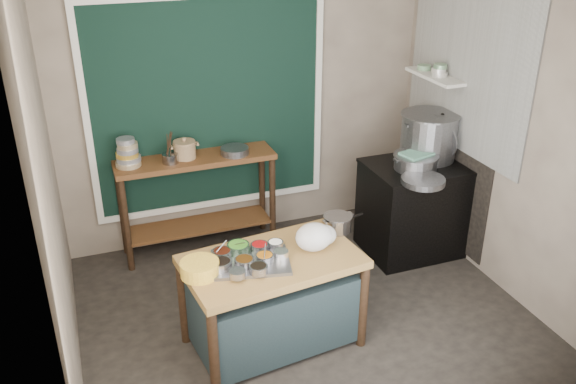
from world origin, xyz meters
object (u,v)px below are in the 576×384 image
object	(u,v)px
yellow_basin	(200,268)
utensil_cup	(170,158)
stove_block	(414,209)
steamer	(416,162)
condiment_tray	(250,262)
prep_table	(273,302)
ceramic_crock	(185,151)
saucepan	(338,223)
back_counter	(198,204)
stock_pot	(428,136)

from	to	relation	value
yellow_basin	utensil_cup	distance (m)	1.57
stove_block	steamer	xyz separation A→B (m)	(-0.08, -0.06, 0.52)
condiment_tray	steamer	size ratio (longest dim) A/B	1.32
prep_table	ceramic_crock	world-z (taller)	ceramic_crock
prep_table	utensil_cup	xyz separation A→B (m)	(-0.42, 1.52, 0.62)
saucepan	prep_table	bearing A→B (deg)	-173.63
prep_table	condiment_tray	world-z (taller)	condiment_tray
yellow_basin	utensil_cup	bearing A→B (deg)	86.17
back_counter	steamer	xyz separation A→B (m)	(1.82, -0.79, 0.47)
back_counter	steamer	size ratio (longest dim) A/B	3.51
stove_block	steamer	size ratio (longest dim) A/B	2.18
ceramic_crock	steamer	bearing A→B (deg)	-22.70
condiment_tray	yellow_basin	world-z (taller)	yellow_basin
yellow_basin	saucepan	xyz separation A→B (m)	(1.14, 0.24, 0.01)
back_counter	stock_pot	size ratio (longest dim) A/B	2.64
utensil_cup	steamer	size ratio (longest dim) A/B	0.35
ceramic_crock	stock_pot	bearing A→B (deg)	-15.97
utensil_cup	ceramic_crock	distance (m)	0.16
prep_table	steamer	xyz separation A→B (m)	(1.63, 0.79, 0.57)
ceramic_crock	saucepan	bearing A→B (deg)	-57.23
prep_table	saucepan	world-z (taller)	saucepan
yellow_basin	utensil_cup	size ratio (longest dim) A/B	1.85
saucepan	stock_pot	xyz separation A→B (m)	(1.26, 0.76, 0.28)
steamer	back_counter	bearing A→B (deg)	156.54
stove_block	utensil_cup	xyz separation A→B (m)	(-2.13, 0.67, 0.57)
yellow_basin	stock_pot	distance (m)	2.61
saucepan	utensil_cup	world-z (taller)	utensil_cup
prep_table	utensil_cup	world-z (taller)	utensil_cup
stove_block	saucepan	bearing A→B (deg)	-149.83
utensil_cup	stock_pot	size ratio (longest dim) A/B	0.26
utensil_cup	steamer	bearing A→B (deg)	-19.63
steamer	stock_pot	bearing A→B (deg)	38.69
stock_pot	steamer	world-z (taller)	stock_pot
stove_block	yellow_basin	world-z (taller)	yellow_basin
condiment_tray	steamer	xyz separation A→B (m)	(1.80, 0.80, 0.18)
saucepan	utensil_cup	size ratio (longest dim) A/B	1.57
utensil_cup	ceramic_crock	world-z (taller)	ceramic_crock
prep_table	stock_pot	world-z (taller)	stock_pot
yellow_basin	ceramic_crock	xyz separation A→B (m)	(0.25, 1.62, 0.22)
condiment_tray	saucepan	world-z (taller)	saucepan
stove_block	ceramic_crock	bearing A→B (deg)	159.63
yellow_basin	stock_pot	xyz separation A→B (m)	(2.39, 1.01, 0.29)
steamer	saucepan	bearing A→B (deg)	-150.60
utensil_cup	stove_block	bearing A→B (deg)	-17.49
condiment_tray	stock_pot	size ratio (longest dim) A/B	0.99
condiment_tray	steamer	world-z (taller)	steamer
back_counter	steamer	bearing A→B (deg)	-23.46
saucepan	steamer	size ratio (longest dim) A/B	0.55
back_counter	stove_block	xyz separation A→B (m)	(1.90, -0.73, -0.05)
utensil_cup	steamer	xyz separation A→B (m)	(2.06, -0.73, -0.05)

